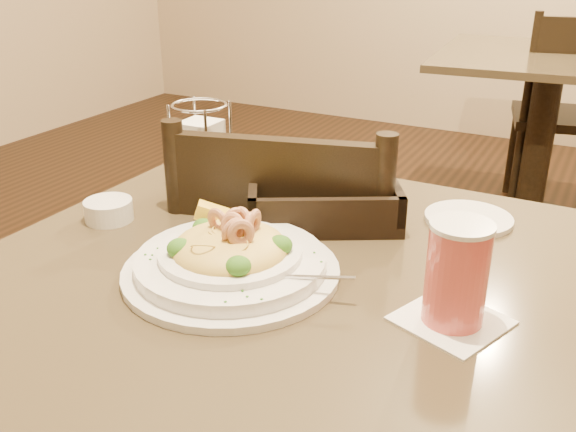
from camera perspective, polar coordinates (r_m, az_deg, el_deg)
The scene contains 10 objects.
main_table at distance 1.07m, azimuth -0.52°, elevation -16.36°, with size 0.90×0.90×0.77m.
background_table at distance 2.96m, azimuth 21.76°, elevation 8.56°, with size 0.97×0.97×0.77m.
dining_chair_near at distance 1.34m, azimuth 0.37°, elevation -8.61°, with size 0.51×0.51×0.93m.
dining_chair_far at distance 3.15m, azimuth 23.40°, elevation 8.62°, with size 0.50×0.50×0.93m.
pasta_bowl at distance 0.92m, azimuth -5.11°, elevation -3.61°, with size 0.34×0.31×0.10m.
drink_glass at distance 0.81m, azimuth 14.76°, elevation -5.05°, with size 0.16×0.16×0.14m.
bread_basket at distance 1.11m, azimuth 3.07°, elevation 1.19°, with size 0.32×0.30×0.07m.
napkin_caddy at distance 1.23m, azimuth -7.67°, elevation 5.64°, with size 0.10×0.10×0.17m.
side_plate at distance 1.14m, azimuth 15.75°, elevation -0.21°, with size 0.15×0.15×0.01m, color white.
butter_ramekin at distance 1.14m, azimuth -15.65°, elevation 0.50°, with size 0.08×0.08×0.04m, color white.
Camera 1 is at (0.39, -0.72, 1.21)m, focal length 40.00 mm.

